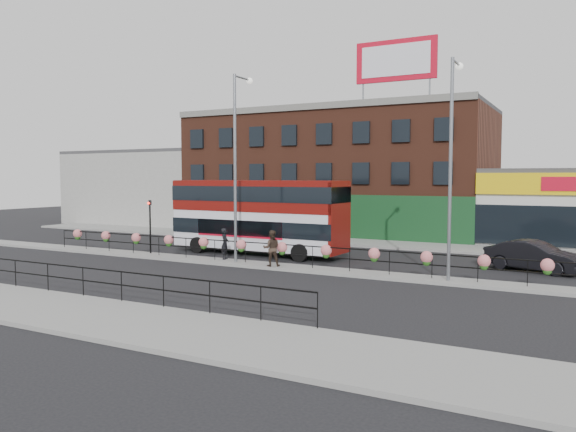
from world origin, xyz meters
The scene contains 18 objects.
ground centered at (0.00, 0.00, 0.00)m, with size 120.00×120.00×0.00m, color black.
south_pavement centered at (0.00, -12.00, 0.07)m, with size 60.00×4.00×0.15m, color gray.
north_pavement centered at (0.00, 12.00, 0.07)m, with size 60.00×4.00×0.15m, color gray.
median centered at (0.00, 0.00, 0.07)m, with size 60.00×1.60×0.15m, color gray.
yellow_line_inner centered at (0.00, -9.70, 0.01)m, with size 60.00×0.10×0.01m, color gold.
yellow_line_outer centered at (0.00, -9.88, 0.01)m, with size 60.00×0.10×0.01m, color gold.
brick_building centered at (-4.00, 19.96, 5.13)m, with size 25.00×12.21×10.30m.
warehouse_west centered at (-24.25, 20.00, 3.65)m, with size 15.50×12.00×7.30m.
billboard centered at (2.50, 14.99, 13.18)m, with size 6.00×0.29×4.40m.
median_railing centered at (0.00, 0.00, 1.05)m, with size 30.04×0.56×1.23m.
south_railing centered at (-2.00, -10.10, 0.96)m, with size 20.04×0.05×1.12m.
double_decker_bus centered at (-2.51, 3.83, 2.78)m, with size 11.27×3.10×4.53m.
car centered at (12.85, 5.15, 0.77)m, with size 4.97×3.00×1.55m, color black.
pedestrian_a centered at (-2.64, 0.48, 1.02)m, with size 0.59×0.73×1.73m, color black.
pedestrian_b centered at (0.87, -0.43, 1.08)m, with size 1.13×1.05×1.85m, color #36291F.
lamp_column_west centered at (-1.63, 0.28, 6.12)m, with size 0.36×1.77×10.08m.
lamp_column_east centered at (9.77, 0.06, 5.95)m, with size 0.35×1.72×9.79m.
traffic_light_median centered at (-8.00, 0.39, 2.47)m, with size 0.15×0.28×3.65m.
Camera 1 is at (15.08, -25.28, 4.74)m, focal length 35.00 mm.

